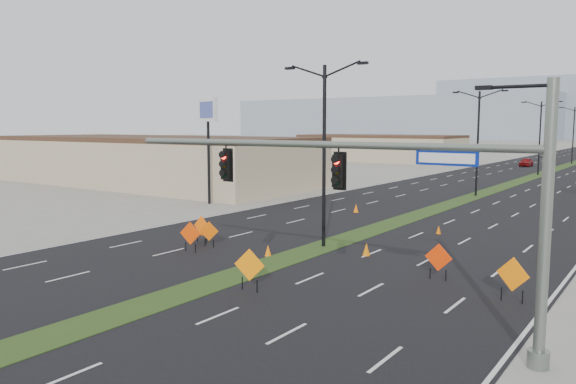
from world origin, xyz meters
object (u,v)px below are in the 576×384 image
Objects in this scene: car_far at (548,153)px; construction_sign_5 at (513,276)px; car_left at (526,162)px; pole_sign_west at (208,118)px; cone_1 at (366,249)px; construction_sign_4 at (438,259)px; streetlight_2 at (540,136)px; signal_mast at (389,187)px; construction_sign_1 at (190,234)px; cone_2 at (439,230)px; streetlight_0 at (324,150)px; cone_0 at (268,251)px; streetlight_1 at (478,140)px; construction_sign_0 at (202,227)px; construction_sign_3 at (249,266)px; cone_3 at (356,208)px; streetlight_3 at (573,133)px; construction_sign_2 at (209,232)px.

car_far is 114.04m from construction_sign_5.
car_left is 65.20m from pole_sign_west.
cone_1 is at bearing 170.42° from construction_sign_5.
cone_1 is at bearing -81.12° from car_far.
pole_sign_west reaches higher than construction_sign_4.
streetlight_2 is at bearing 93.01° from cone_1.
signal_mast is 9.89× the size of construction_sign_1.
cone_2 is at bearing 108.91° from construction_sign_4.
cone_0 is (-1.14, -3.62, -5.12)m from streetlight_0.
streetlight_1 is 1.10× the size of pole_sign_west.
cone_2 is at bearing -82.48° from car_left.
pole_sign_west is (-25.86, 19.20, 2.59)m from signal_mast.
construction_sign_1 is at bearing -161.63° from construction_sign_5.
construction_sign_5 is (16.24, 0.92, 0.08)m from construction_sign_1.
construction_sign_5 is (11.13, -60.33, -4.37)m from streetlight_2.
construction_sign_3 is at bearing -32.81° from construction_sign_0.
cone_3 is at bearing -95.83° from streetlight_2.
streetlight_3 reaches higher than construction_sign_5.
construction_sign_1 reaches higher than car_left.
car_left is 2.36× the size of construction_sign_5.
signal_mast is 94.39m from streetlight_3.
streetlight_0 is at bearing 88.11° from construction_sign_3.
streetlight_3 is (0.00, 28.00, 0.00)m from streetlight_2.
signal_mast is at bearing -16.95° from pole_sign_west.
streetlight_0 is 16.60× the size of cone_0.
streetlight_0 reaches higher than construction_sign_0.
construction_sign_5 reaches higher than construction_sign_1.
construction_sign_1 is at bearing -90.34° from car_left.
construction_sign_0 reaches higher than car_left.
cone_2 is (3.92, -76.65, -5.15)m from streetlight_3.
streetlight_2 is 59.59m from construction_sign_4.
construction_sign_4 is (12.86, 0.82, 0.11)m from construction_sign_2.
cone_1 is (8.15, 3.16, -0.51)m from construction_sign_2.
construction_sign_3 is at bearing -72.94° from cone_3.
signal_mast reaches higher than car_far.
construction_sign_3 reaches higher than construction_sign_5.
cone_1 is at bearing -6.10° from pole_sign_west.
cone_1 is at bearing 68.96° from construction_sign_3.
streetlight_2 is at bearing 96.22° from construction_sign_4.
cone_2 is (1.92, 16.35, -0.78)m from construction_sign_3.
car_left is at bearing 90.71° from cone_3.
streetlight_3 is 1.84× the size of car_far.
construction_sign_2 is at bearing -144.08° from streetlight_0.
car_left is 35.24m from car_far.
streetlight_2 is 2.39× the size of car_left.
construction_sign_0 is at bearing -153.55° from streetlight_0.
signal_mast is 38.96m from streetlight_1.
construction_sign_3 is at bearing -134.33° from construction_sign_4.
signal_mast is at bearing -49.46° from streetlight_0.
streetlight_3 is at bearing -67.76° from car_far.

